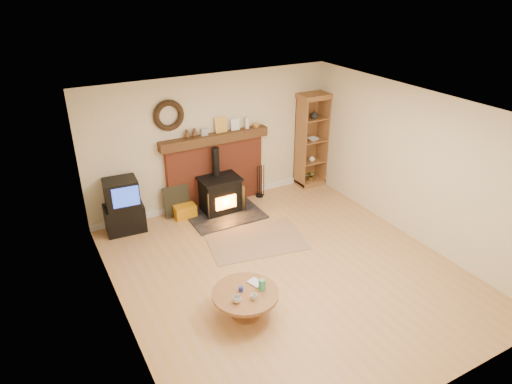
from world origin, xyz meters
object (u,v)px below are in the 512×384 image
wood_stove (221,196)px  coffee_table (246,297)px  tv_unit (123,207)px  curio_cabinet (311,140)px

wood_stove → coffee_table: wood_stove is taller
wood_stove → coffee_table: (-0.97, -2.88, -0.03)m
coffee_table → tv_unit: bearing=105.5°
curio_cabinet → coffee_table: (-3.24, -3.16, -0.69)m
wood_stove → tv_unit: size_ratio=1.39×
wood_stove → tv_unit: (-1.82, 0.20, 0.13)m
curio_cabinet → coffee_table: bearing=-135.7°
wood_stove → curio_cabinet: curio_cabinet is taller
tv_unit → curio_cabinet: (4.09, 0.09, 0.53)m
tv_unit → coffee_table: (0.85, -3.08, -0.16)m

